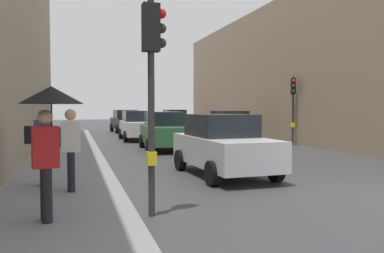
# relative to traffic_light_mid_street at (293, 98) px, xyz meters

# --- Properties ---
(ground_plane) EXTENTS (120.00, 120.00, 0.00)m
(ground_plane) POSITION_rel_traffic_light_mid_street_xyz_m (-4.82, -11.55, -2.47)
(ground_plane) COLOR #38383A
(sidewalk_kerb) EXTENTS (2.65, 40.00, 0.16)m
(sidewalk_kerb) POSITION_rel_traffic_light_mid_street_xyz_m (-11.27, -5.55, -2.39)
(sidewalk_kerb) COLOR gray
(sidewalk_kerb) RESTS_ON ground
(building_facade_right) EXTENTS (12.00, 30.03, 8.22)m
(building_facade_right) POSITION_rel_traffic_light_mid_street_xyz_m (6.31, 4.31, 1.64)
(building_facade_right) COLOR gray
(building_facade_right) RESTS_ON ground
(traffic_light_mid_street) EXTENTS (0.34, 0.45, 3.58)m
(traffic_light_mid_street) POSITION_rel_traffic_light_mid_street_xyz_m (0.00, 0.00, 0.00)
(traffic_light_mid_street) COLOR #2D2D2D
(traffic_light_mid_street) RESTS_ON ground
(traffic_light_near_left) EXTENTS (0.43, 0.24, 3.89)m
(traffic_light_near_left) POSITION_rel_traffic_light_mid_street_xyz_m (-9.62, -11.60, 0.21)
(traffic_light_near_left) COLOR #2D2D2D
(traffic_light_near_left) RESTS_ON ground
(car_white_compact) EXTENTS (2.04, 4.21, 1.76)m
(car_white_compact) POSITION_rel_traffic_light_mid_street_xyz_m (-7.30, 5.39, -1.59)
(car_white_compact) COLOR silver
(car_white_compact) RESTS_ON ground
(car_silver_hatchback) EXTENTS (2.17, 4.28, 1.76)m
(car_silver_hatchback) POSITION_rel_traffic_light_mid_street_xyz_m (-6.84, -7.84, -1.59)
(car_silver_hatchback) COLOR #BCBCC1
(car_silver_hatchback) RESTS_ON ground
(car_red_sedan) EXTENTS (2.18, 4.28, 1.76)m
(car_red_sedan) POSITION_rel_traffic_light_mid_street_xyz_m (-2.43, 16.21, -1.59)
(car_red_sedan) COLOR red
(car_red_sedan) RESTS_ON ground
(car_green_estate) EXTENTS (2.18, 4.28, 1.76)m
(car_green_estate) POSITION_rel_traffic_light_mid_street_xyz_m (-6.97, -0.52, -1.59)
(car_green_estate) COLOR #2D6038
(car_green_estate) RESTS_ON ground
(car_yellow_taxi) EXTENTS (2.24, 4.31, 1.76)m
(car_yellow_taxi) POSITION_rel_traffic_light_mid_street_xyz_m (-2.14, 3.75, -1.59)
(car_yellow_taxi) COLOR yellow
(car_yellow_taxi) RESTS_ON ground
(car_dark_suv) EXTENTS (2.24, 4.31, 1.76)m
(car_dark_suv) POSITION_rel_traffic_light_mid_street_xyz_m (-7.07, 13.29, -1.59)
(car_dark_suv) COLOR black
(car_dark_suv) RESTS_ON ground
(pedestrian_with_umbrella) EXTENTS (1.00, 1.00, 2.14)m
(pedestrian_with_umbrella) POSITION_rel_traffic_light_mid_street_xyz_m (-11.34, -12.00, -0.63)
(pedestrian_with_umbrella) COLOR black
(pedestrian_with_umbrella) RESTS_ON sidewalk_kerb
(pedestrian_with_grey_backpack) EXTENTS (0.62, 0.36, 1.77)m
(pedestrian_with_grey_backpack) POSITION_rel_traffic_light_mid_street_xyz_m (-11.71, -8.86, -1.31)
(pedestrian_with_grey_backpack) COLOR black
(pedestrian_with_grey_backpack) RESTS_ON sidewalk_kerb
(pedestrian_with_black_backpack) EXTENTS (0.60, 0.36, 1.77)m
(pedestrian_with_black_backpack) POSITION_rel_traffic_light_mid_street_xyz_m (-11.09, -9.71, -1.31)
(pedestrian_with_black_backpack) COLOR black
(pedestrian_with_black_backpack) RESTS_ON sidewalk_kerb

